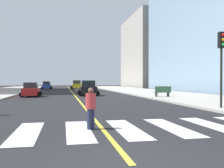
% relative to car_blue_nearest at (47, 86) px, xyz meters
% --- Properties ---
extents(ground_plane, '(220.00, 220.00, 0.00)m').
position_rel_car_blue_nearest_xyz_m(ground_plane, '(5.21, -54.15, -0.84)').
color(ground_plane, black).
extents(sidewalk_kerb_east, '(10.00, 120.00, 0.15)m').
position_rel_car_blue_nearest_xyz_m(sidewalk_kerb_east, '(17.41, -34.15, -0.77)').
color(sidewalk_kerb_east, '#B2ADA3').
rests_on(sidewalk_kerb_east, ground).
extents(crosswalk_paint, '(13.50, 4.00, 0.01)m').
position_rel_car_blue_nearest_xyz_m(crosswalk_paint, '(5.21, -50.15, -0.84)').
color(crosswalk_paint, silver).
rests_on(crosswalk_paint, ground).
extents(lane_divider_paint, '(0.16, 80.00, 0.01)m').
position_rel_car_blue_nearest_xyz_m(lane_divider_paint, '(5.21, -14.15, -0.84)').
color(lane_divider_paint, yellow).
rests_on(lane_divider_paint, ground).
extents(parking_garage_concrete, '(18.00, 24.00, 21.16)m').
position_rel_car_blue_nearest_xyz_m(parking_garage_concrete, '(32.50, 12.38, 9.74)').
color(parking_garage_concrete, '#B2ADA3').
rests_on(parking_garage_concrete, ground).
extents(car_blue_nearest, '(2.52, 4.03, 1.80)m').
position_rel_car_blue_nearest_xyz_m(car_blue_nearest, '(0.00, 0.00, 0.00)').
color(car_blue_nearest, '#2D479E').
rests_on(car_blue_nearest, ground).
extents(car_black_second, '(2.78, 4.35, 1.92)m').
position_rel_car_blue_nearest_xyz_m(car_black_second, '(6.90, -27.79, 0.05)').
color(car_black_second, black).
rests_on(car_black_second, ground).
extents(car_red_third, '(2.34, 3.75, 1.67)m').
position_rel_car_blue_nearest_xyz_m(car_red_third, '(0.08, -29.11, -0.06)').
color(car_red_third, red).
rests_on(car_red_third, ground).
extents(car_yellow_fourth, '(2.87, 4.59, 2.05)m').
position_rel_car_blue_nearest_xyz_m(car_yellow_fourth, '(6.96, 0.69, 0.12)').
color(car_yellow_fourth, gold).
rests_on(car_yellow_fourth, ground).
extents(traffic_light_near_corner, '(0.36, 0.41, 4.72)m').
position_rel_car_blue_nearest_xyz_m(traffic_light_near_corner, '(13.46, -45.43, 2.63)').
color(traffic_light_near_corner, black).
rests_on(traffic_light_near_corner, sidewalk_kerb_east).
extents(park_bench, '(1.81, 0.58, 1.12)m').
position_rel_car_blue_nearest_xyz_m(park_bench, '(14.27, -34.24, -0.15)').
color(park_bench, '#33603D').
rests_on(park_bench, sidewalk_kerb_east).
extents(pedestrian_crossing, '(0.39, 0.39, 1.56)m').
position_rel_car_blue_nearest_xyz_m(pedestrian_crossing, '(4.77, -50.00, 0.02)').
color(pedestrian_crossing, '#232847').
rests_on(pedestrian_crossing, ground).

